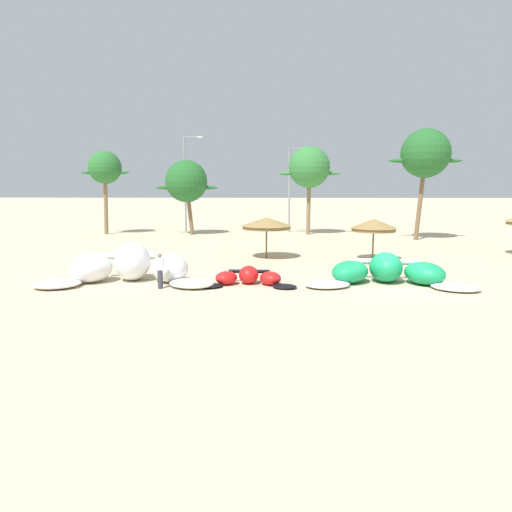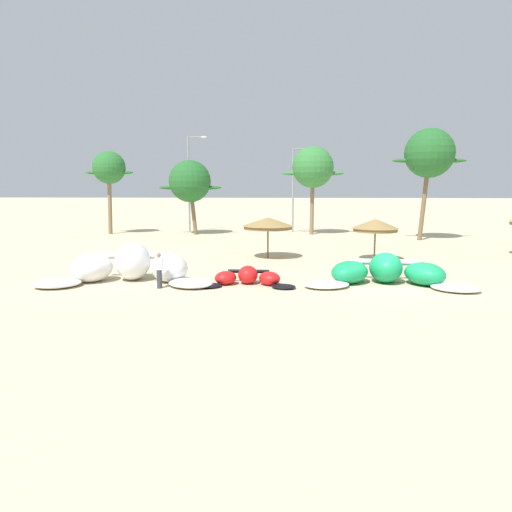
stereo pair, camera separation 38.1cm
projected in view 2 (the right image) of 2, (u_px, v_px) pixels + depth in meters
name	position (u px, v px, depth m)	size (l,w,h in m)	color
ground_plane	(390.00, 284.00, 22.74)	(260.00, 260.00, 0.00)	beige
kite_far_left	(130.00, 267.00, 23.27)	(8.61, 4.11, 1.85)	white
kite_left	(248.00, 278.00, 22.63)	(4.74, 2.18, 0.85)	black
kite_left_of_center	(387.00, 273.00, 22.75)	(8.10, 4.06, 1.42)	white
beach_umbrella_near_van	(268.00, 223.00, 30.40)	(3.18, 3.18, 2.57)	brown
beach_umbrella_middle	(375.00, 225.00, 29.51)	(2.80, 2.80, 2.54)	brown
person_near_kites	(159.00, 270.00, 21.79)	(0.36, 0.24, 1.62)	#383842
palm_leftmost	(109.00, 169.00, 44.23)	(4.45, 2.97, 7.56)	#7F6647
palm_left	(190.00, 182.00, 43.94)	(5.70, 3.80, 6.75)	brown
palm_left_of_gap	(313.00, 168.00, 43.72)	(5.61, 3.74, 7.97)	#7F6647
palm_center_left	(429.00, 154.00, 39.22)	(5.97, 3.98, 9.07)	brown
lamppost_west	(190.00, 178.00, 46.75)	(1.90, 0.24, 9.14)	gray
lamppost_west_center	(295.00, 184.00, 46.18)	(1.85, 0.24, 8.03)	gray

